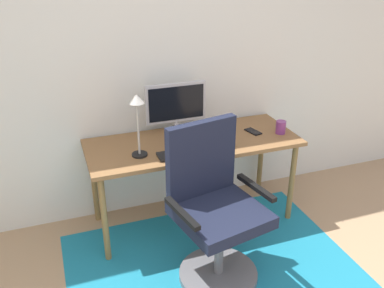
% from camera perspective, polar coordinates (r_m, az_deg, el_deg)
% --- Properties ---
extents(wall_back, '(6.00, 0.10, 2.60)m').
position_cam_1_polar(wall_back, '(3.20, -9.32, 11.87)').
color(wall_back, silver).
rests_on(wall_back, ground).
extents(area_rug, '(1.95, 1.43, 0.01)m').
position_cam_1_polar(area_rug, '(3.04, 2.80, -16.44)').
color(area_rug, teal).
rests_on(area_rug, ground).
extents(desk, '(1.60, 0.63, 0.70)m').
position_cam_1_polar(desk, '(3.17, 0.17, -0.66)').
color(desk, olive).
rests_on(desk, ground).
extents(monitor, '(0.47, 0.18, 0.41)m').
position_cam_1_polar(monitor, '(3.18, -2.22, 5.33)').
color(monitor, '#B2B2B7').
rests_on(monitor, desk).
extents(keyboard, '(0.43, 0.13, 0.02)m').
position_cam_1_polar(keyboard, '(2.94, -0.58, -1.18)').
color(keyboard, black).
rests_on(keyboard, desk).
extents(computer_mouse, '(0.06, 0.10, 0.03)m').
position_cam_1_polar(computer_mouse, '(3.07, 5.30, 0.06)').
color(computer_mouse, black).
rests_on(computer_mouse, desk).
extents(coffee_cup, '(0.08, 0.08, 0.10)m').
position_cam_1_polar(coffee_cup, '(3.33, 12.00, 2.25)').
color(coffee_cup, '#7D357A').
rests_on(coffee_cup, desk).
extents(cell_phone, '(0.10, 0.15, 0.01)m').
position_cam_1_polar(cell_phone, '(3.33, 8.33, 1.69)').
color(cell_phone, black).
rests_on(cell_phone, desk).
extents(desk_lamp, '(0.11, 0.11, 0.45)m').
position_cam_1_polar(desk_lamp, '(2.82, -7.48, 4.26)').
color(desk_lamp, black).
rests_on(desk_lamp, desk).
extents(office_chair, '(0.65, 0.60, 1.06)m').
position_cam_1_polar(office_chair, '(2.72, 3.05, -9.79)').
color(office_chair, slate).
rests_on(office_chair, ground).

